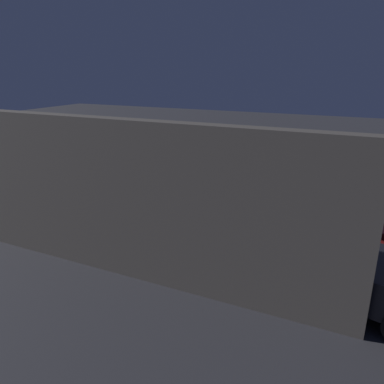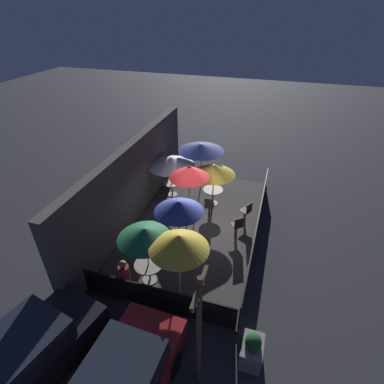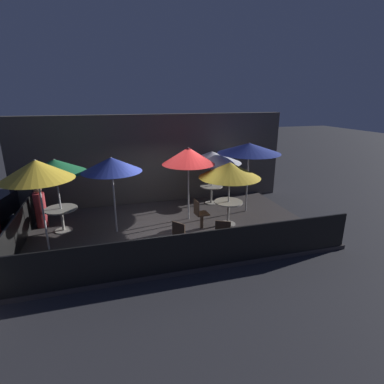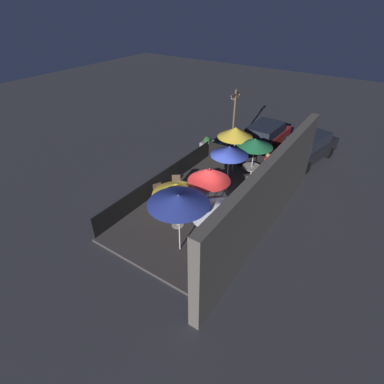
{
  "view_description": "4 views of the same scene",
  "coord_description": "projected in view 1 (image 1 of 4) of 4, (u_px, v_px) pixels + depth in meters",
  "views": [
    {
      "loc": [
        -4.76,
        8.99,
        4.44
      ],
      "look_at": [
        -0.49,
        -0.03,
        1.12
      ],
      "focal_mm": 35.0,
      "sensor_mm": 36.0,
      "label": 1
    },
    {
      "loc": [
        -9.64,
        -2.76,
        8.17
      ],
      "look_at": [
        0.87,
        0.47,
        1.17
      ],
      "focal_mm": 28.0,
      "sensor_mm": 36.0,
      "label": 2
    },
    {
      "loc": [
        -1.86,
        -8.58,
        4.07
      ],
      "look_at": [
        0.74,
        0.36,
        1.12
      ],
      "focal_mm": 28.0,
      "sensor_mm": 36.0,
      "label": 3
    },
    {
      "loc": [
        9.41,
        5.6,
        8.23
      ],
      "look_at": [
        0.65,
        -0.3,
        1.14
      ],
      "focal_mm": 28.0,
      "sensor_mm": 36.0,
      "label": 4
    }
  ],
  "objects": [
    {
      "name": "dining_table_1",
      "position": [
        81.0,
        215.0,
        10.07
      ],
      "size": [
        0.87,
        0.87,
        0.7
      ],
      "color": "#9E998E",
      "rests_on": "patio_deck"
    },
    {
      "name": "patio_chair_0",
      "position": [
        179.0,
        184.0,
        12.89
      ],
      "size": [
        0.54,
        0.54,
        0.95
      ],
      "rotation": [
        0.0,
        0.0,
        1.1
      ],
      "color": "#4C3828",
      "rests_on": "patio_deck"
    },
    {
      "name": "fence_side_left",
      "position": [
        333.0,
        234.0,
        9.1
      ],
      "size": [
        0.05,
        4.91,
        0.95
      ],
      "color": "black",
      "rests_on": "patio_deck"
    },
    {
      "name": "patio_umbrella_2",
      "position": [
        128.0,
        154.0,
        11.38
      ],
      "size": [
        1.93,
        1.93,
        2.05
      ],
      "color": "#B2B2B7",
      "rests_on": "patio_deck"
    },
    {
      "name": "building_wall",
      "position": [
        116.0,
        199.0,
        8.11
      ],
      "size": [
        10.32,
        0.36,
        3.48
      ],
      "color": "#4C4742",
      "rests_on": "ground_plane"
    },
    {
      "name": "patio_umbrella_6",
      "position": [
        79.0,
        141.0,
        10.89
      ],
      "size": [
        2.17,
        2.17,
        2.47
      ],
      "color": "#B2B2B7",
      "rests_on": "patio_deck"
    },
    {
      "name": "planter_box",
      "position": [
        365.0,
        205.0,
        11.44
      ],
      "size": [
        0.81,
        0.57,
        1.02
      ],
      "color": "gray",
      "rests_on": "ground_plane"
    },
    {
      "name": "fence_front",
      "position": [
        210.0,
        184.0,
        13.01
      ],
      "size": [
        8.52,
        0.05,
        0.95
      ],
      "color": "black",
      "rests_on": "patio_deck"
    },
    {
      "name": "patio_chair_2",
      "position": [
        159.0,
        198.0,
        11.46
      ],
      "size": [
        0.43,
        0.43,
        0.95
      ],
      "rotation": [
        0.0,
        0.0,
        0.08
      ],
      "color": "#4C3828",
      "rests_on": "patio_deck"
    },
    {
      "name": "patio_deck",
      "position": [
        176.0,
        224.0,
        11.02
      ],
      "size": [
        8.72,
        5.11,
        0.12
      ],
      "color": "#383333",
      "rests_on": "ground_plane"
    },
    {
      "name": "dining_table_0",
      "position": [
        286.0,
        233.0,
        8.89
      ],
      "size": [
        0.96,
        0.96,
        0.73
      ],
      "color": "#9E998E",
      "rests_on": "patio_deck"
    },
    {
      "name": "ground_plane",
      "position": [
        177.0,
        226.0,
        11.04
      ],
      "size": [
        60.0,
        60.0,
        0.0
      ],
      "primitive_type": "plane",
      "color": "#2D2D33"
    },
    {
      "name": "dining_table_2",
      "position": [
        130.0,
        192.0,
        11.76
      ],
      "size": [
        0.91,
        0.91,
        0.78
      ],
      "color": "#9E998E",
      "rests_on": "patio_deck"
    },
    {
      "name": "patio_umbrella_4",
      "position": [
        233.0,
        159.0,
        9.51
      ],
      "size": [
        1.74,
        1.74,
        2.32
      ],
      "color": "#B2B2B7",
      "rests_on": "patio_deck"
    },
    {
      "name": "patio_umbrella_0",
      "position": [
        291.0,
        174.0,
        8.43
      ],
      "size": [
        1.78,
        1.78,
        2.25
      ],
      "color": "#B2B2B7",
      "rests_on": "patio_deck"
    },
    {
      "name": "patio_umbrella_1",
      "position": [
        77.0,
        169.0,
        9.67
      ],
      "size": [
        2.21,
        2.21,
        2.03
      ],
      "color": "#B2B2B7",
      "rests_on": "patio_deck"
    },
    {
      "name": "patio_chair_1",
      "position": [
        205.0,
        190.0,
        12.27
      ],
      "size": [
        0.56,
        0.56,
        0.93
      ],
      "rotation": [
        0.0,
        0.0,
        0.65
      ],
      "color": "#4C3828",
      "rests_on": "patio_deck"
    },
    {
      "name": "patio_umbrella_5",
      "position": [
        312.0,
        157.0,
        9.29
      ],
      "size": [
        1.8,
        1.8,
        2.48
      ],
      "color": "#B2B2B7",
      "rests_on": "patio_deck"
    },
    {
      "name": "patron_0",
      "position": [
        312.0,
        246.0,
        8.15
      ],
      "size": [
        0.41,
        0.41,
        1.35
      ],
      "rotation": [
        0.0,
        0.0,
        2.92
      ],
      "color": "maroon",
      "rests_on": "patio_deck"
    },
    {
      "name": "patio_umbrella_3",
      "position": [
        145.0,
        151.0,
        10.14
      ],
      "size": [
        1.71,
        1.71,
        2.44
      ],
      "color": "#B2B2B7",
      "rests_on": "patio_deck"
    }
  ]
}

